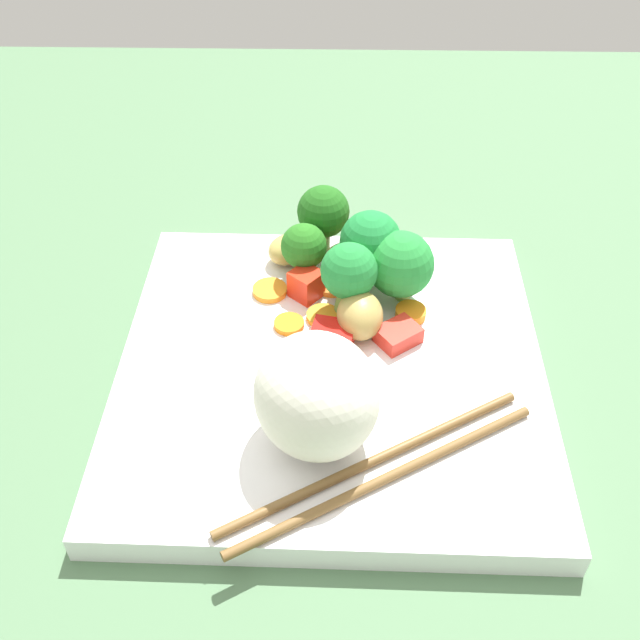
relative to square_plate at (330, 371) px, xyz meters
The scene contains 22 objects.
ground_plane 1.97cm from the square_plate, ahead, with size 110.00×110.00×2.00cm, color #4D714D.
square_plate is the anchor object (origin of this frame).
rice_mound 7.96cm from the square_plate, ahead, with size 7.80×7.25×7.37cm, color white.
broccoli_floret_0 12.99cm from the square_plate, behind, with size 3.98×3.98×5.72cm.
broccoli_floret_1 6.72cm from the square_plate, 167.05° to the left, with size 3.98×3.98×5.87cm.
broccoli_floret_2 9.86cm from the square_plate, 166.54° to the right, with size 3.39×3.39×4.66cm.
broccoli_floret_3 9.88cm from the square_plate, 162.00° to the left, with size 4.46×4.46×6.15cm.
broccoli_floret_4 9.05cm from the square_plate, 143.72° to the left, with size 4.76×4.76×5.67cm.
carrot_slice_0 4.46cm from the square_plate, behind, with size 2.37×2.37×0.41cm, color orange.
carrot_slice_1 7.98cm from the square_plate, behind, with size 2.86×2.86×0.43cm, color orange.
carrot_slice_2 4.66cm from the square_plate, 138.38° to the right, with size 2.13×2.13×0.42cm, color orange.
carrot_slice_3 10.97cm from the square_plate, 157.81° to the left, with size 3.01×3.01×0.43cm, color orange.
carrot_slice_4 8.43cm from the square_plate, 146.56° to the right, with size 2.54×2.54×0.45cm, color orange.
carrot_slice_5 7.31cm from the square_plate, 129.32° to the left, with size 2.18×2.18×0.69cm, color orange.
pepper_chunk_0 12.55cm from the square_plate, 164.62° to the left, with size 2.77×2.81×2.28cm, color red.
pepper_chunk_1 5.19cm from the square_plate, 113.90° to the left, with size 2.78×2.19×1.21cm, color red.
pepper_chunk_2 2.17cm from the square_plate, 165.25° to the left, with size 3.05×2.87×1.47cm, color red.
pepper_chunk_3 7.28cm from the square_plate, 164.16° to the right, with size 2.02×1.96×2.16cm, color red.
chicken_piece_1 10.10cm from the square_plate, behind, with size 3.15×2.95×2.14cm, color tan.
chicken_piece_3 11.56cm from the square_plate, 162.29° to the right, with size 3.22×2.67×2.14cm, color tan.
chicken_piece_4 4.29cm from the square_plate, 146.83° to the left, with size 3.90×3.18×3.09cm, color #AD924B.
chopstick_pair 9.54cm from the square_plate, 18.01° to the left, with size 12.15×18.74×0.60cm.
Camera 1 is at (35.88, 0.07, 38.46)cm, focal length 42.99 mm.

